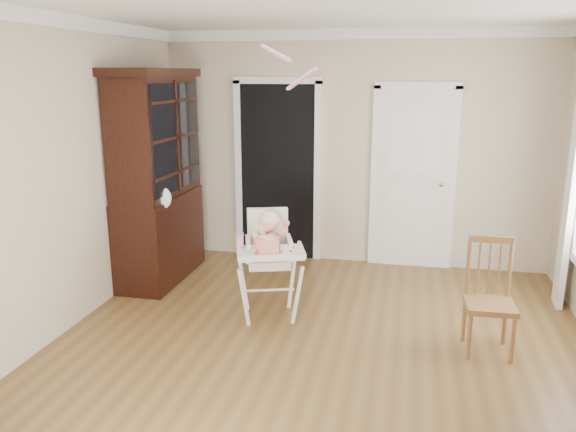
% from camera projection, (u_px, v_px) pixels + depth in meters
% --- Properties ---
extents(floor, '(5.00, 5.00, 0.00)m').
position_uv_depth(floor, '(316.00, 358.00, 4.50)').
color(floor, brown).
rests_on(floor, ground).
extents(ceiling, '(5.00, 5.00, 0.00)m').
position_uv_depth(ceiling, '(321.00, 1.00, 3.83)').
color(ceiling, white).
rests_on(ceiling, wall_back).
extents(wall_back, '(4.50, 0.00, 4.50)m').
position_uv_depth(wall_back, '(353.00, 150.00, 6.53)').
color(wall_back, beige).
rests_on(wall_back, floor).
extents(wall_left, '(0.00, 5.00, 5.00)m').
position_uv_depth(wall_left, '(49.00, 182.00, 4.63)').
color(wall_left, beige).
rests_on(wall_left, floor).
extents(crown_molding, '(4.50, 5.00, 0.12)m').
position_uv_depth(crown_molding, '(320.00, 10.00, 3.85)').
color(crown_molding, white).
rests_on(crown_molding, ceiling).
extents(doorway, '(1.06, 0.05, 2.22)m').
position_uv_depth(doorway, '(278.00, 168.00, 6.76)').
color(doorway, black).
rests_on(doorway, wall_back).
extents(closet_door, '(0.96, 0.09, 2.13)m').
position_uv_depth(closet_door, '(413.00, 180.00, 6.45)').
color(closet_door, white).
rests_on(closet_door, wall_back).
extents(high_chair, '(0.77, 0.87, 1.03)m').
position_uv_depth(high_chair, '(269.00, 252.00, 5.13)').
color(high_chair, white).
rests_on(high_chair, floor).
extents(baby, '(0.33, 0.25, 0.45)m').
position_uv_depth(baby, '(269.00, 235.00, 5.12)').
color(baby, beige).
rests_on(baby, high_chair).
extents(cake, '(0.28, 0.28, 0.13)m').
position_uv_depth(cake, '(266.00, 245.00, 4.85)').
color(cake, silver).
rests_on(cake, high_chair).
extents(sippy_cup, '(0.08, 0.08, 0.18)m').
position_uv_depth(sippy_cup, '(240.00, 240.00, 4.95)').
color(sippy_cup, pink).
rests_on(sippy_cup, high_chair).
extents(china_cabinet, '(0.60, 1.34, 2.27)m').
position_uv_depth(china_cabinet, '(157.00, 177.00, 6.02)').
color(china_cabinet, black).
rests_on(china_cabinet, floor).
extents(dining_chair, '(0.40, 0.40, 0.94)m').
position_uv_depth(dining_chair, '(489.00, 300.00, 4.53)').
color(dining_chair, brown).
rests_on(dining_chair, floor).
extents(streamer, '(0.34, 0.39, 0.15)m').
position_uv_depth(streamer, '(275.00, 53.00, 4.40)').
color(streamer, pink).
rests_on(streamer, ceiling).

